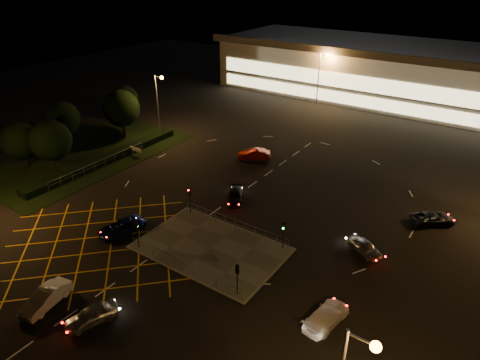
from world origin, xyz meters
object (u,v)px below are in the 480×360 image
Objects in this scene: car_near_silver at (91,315)px; car_east_grey at (433,219)px; signal_nw at (190,195)px; car_queue_white at (46,298)px; signal_sw at (137,228)px; signal_se at (237,273)px; car_approach_white at (326,316)px; car_far_dkgrey at (235,196)px; car_right_silver at (365,247)px; car_circ_red at (254,154)px; signal_ne at (284,229)px; car_left_blue at (122,227)px.

car_near_silver is 35.90m from car_east_grey.
car_east_grey is (23.30, 13.31, -1.71)m from signal_nw.
signal_sw is at bearing 76.42° from car_queue_white.
signal_se is at bearing 67.95° from car_near_silver.
signal_se is at bearing 18.77° from car_approach_white.
car_near_silver reaches higher than car_far_dkgrey.
car_right_silver is at bearing 73.70° from car_near_silver.
car_far_dkgrey is 0.88× the size of car_approach_white.
car_east_grey is (25.41, -3.45, -0.11)m from car_circ_red.
signal_sw is 1.00× the size of signal_ne.
car_east_grey is at bearing 76.55° from car_near_silver.
signal_se is 0.67× the size of car_circ_red.
car_left_blue is (-3.51, 0.97, -1.67)m from signal_sw.
car_near_silver is 12.64m from car_left_blue.
signal_se is 0.74× the size of car_far_dkgrey.
signal_sw is 13.68m from car_far_dkgrey.
car_approach_white is (21.74, -23.37, -0.07)m from car_circ_red.
car_left_blue is at bearing 94.72° from car_queue_white.
car_circ_red is at bearing -85.12° from signal_sw.
car_circ_red is at bearing 82.13° from car_queue_white.
car_left_blue is (-2.97, 10.94, -0.06)m from car_queue_white.
car_approach_white is (0.64, -10.67, 0.05)m from car_right_silver.
car_left_blue is at bearing 146.12° from car_near_silver.
car_near_silver is 18.67m from car_approach_white.
signal_ne is 21.96m from car_queue_white.
car_queue_white is (-12.54, -9.96, -1.60)m from signal_se.
car_left_blue is 1.07× the size of car_circ_red.
car_near_silver is at bearing 114.61° from signal_sw.
signal_ne is 0.68× the size of car_queue_white.
signal_ne reaches higher than car_queue_white.
signal_se is 1.00× the size of signal_nw.
signal_ne is at bearing 36.27° from car_left_blue.
signal_ne is at bearing 7.23° from car_circ_red.
car_right_silver is at bearing -147.61° from signal_sw.
signal_ne is 18.85m from car_near_silver.
signal_nw reaches higher than car_queue_white.
car_east_grey is at bearing -117.95° from signal_se.
car_circ_red reaches higher than car_approach_white.
car_left_blue is at bearing -3.59° from signal_se.
car_right_silver is 24.63m from car_circ_red.
car_queue_white reaches higher than car_near_silver.
car_approach_white reaches higher than car_far_dkgrey.
car_right_silver is (18.99, 4.06, -1.71)m from signal_nw.
signal_se is at bearing 28.00° from car_queue_white.
signal_sw is at bearing -27.99° from car_circ_red.
signal_se is at bearing 8.35° from car_left_blue.
signal_se is 14.03m from car_right_silver.
car_queue_white is 1.08× the size of car_far_dkgrey.
signal_ne is (12.00, 7.99, 0.00)m from signal_sw.
car_right_silver is 0.81× the size of car_east_grey.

